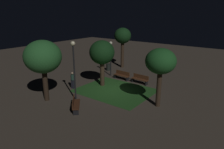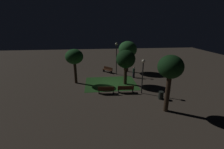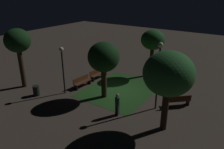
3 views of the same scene
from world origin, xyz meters
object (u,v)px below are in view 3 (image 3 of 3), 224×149
Objects in this scene: bench_corner at (82,81)px; tree_lawn_side at (104,58)px; tree_back_right at (168,74)px; pedestrian at (117,104)px; lamp_post_plaza_east at (159,65)px; tree_right_canopy at (18,42)px; tree_back_left at (153,41)px; bench_by_lamp at (98,74)px; trash_bin at (36,91)px; lamp_post_plaza_west at (62,62)px; bench_lawn_edge at (178,100)px.

bench_corner is 3.90m from tree_lawn_side.
tree_back_right is at bearing 77.38° from bench_corner.
pedestrian is (2.15, 5.07, 0.37)m from bench_corner.
lamp_post_plaza_east is at bearing -145.07° from tree_back_right.
tree_lawn_side is 2.75× the size of pedestrian.
tree_back_left is (-8.74, 7.99, -0.48)m from tree_right_canopy.
bench_by_lamp is 1.00× the size of bench_corner.
tree_right_canopy is 6.18× the size of trash_bin.
tree_back_left is 8.73m from lamp_post_plaza_west.
tree_back_right is 3.06× the size of pedestrian.
bench_corner is at bearing -88.94° from lamp_post_plaza_east.
pedestrian reaches higher than bench_corner.
tree_lawn_side is 0.87× the size of tree_right_canopy.
tree_right_canopy is 3.15× the size of pedestrian.
pedestrian is at bearing 54.13° from tree_lawn_side.
lamp_post_plaza_west is 5.71m from pedestrian.
trash_bin is at bearing 77.48° from tree_right_canopy.
tree_back_right reaches higher than tree_back_left.
tree_lawn_side reaches higher than pedestrian.
bench_lawn_edge is 1.02× the size of pedestrian.
tree_back_left reaches higher than bench_by_lamp.
bench_by_lamp is 6.07m from tree_back_left.
lamp_post_plaza_east reaches higher than bench_lawn_edge.
lamp_post_plaza_east reaches higher than lamp_post_plaza_west.
tree_right_canopy reaches higher than bench_corner.
bench_lawn_edge is 0.33× the size of tree_back_right.
lamp_post_plaza_east is (-1.97, -1.38, -0.32)m from tree_back_right.
tree_back_right is (4.07, 8.23, 3.11)m from bench_by_lamp.
bench_corner is 8.19m from bench_lawn_edge.
lamp_post_plaza_east is at bearing 111.56° from trash_bin.
pedestrian reaches higher than bench_by_lamp.
tree_right_canopy is at bearing -56.12° from bench_corner.
bench_corner is 7.40m from lamp_post_plaza_east.
tree_lawn_side is 5.40× the size of trash_bin.
lamp_post_plaza_west is (3.97, -0.33, 2.21)m from bench_by_lamp.
trash_bin is (2.87, -4.64, -2.82)m from tree_lawn_side.
tree_back_right is at bearing 94.52° from tree_right_canopy.
tree_lawn_side is 0.99× the size of tree_back_left.
pedestrian is (-0.67, 9.27, -3.10)m from tree_right_canopy.
bench_by_lamp is at bearing 140.19° from tree_right_canopy.
trash_bin is at bearing -44.95° from lamp_post_plaza_west.
bench_lawn_edge is at bearing 108.84° from tree_right_canopy.
bench_lawn_edge is 0.37× the size of tree_lawn_side.
lamp_post_plaza_east is at bearing 73.00° from bench_by_lamp.
pedestrian is (0.31, -3.17, -2.74)m from tree_back_right.
bench_corner is at bearing -102.62° from tree_back_right.
tree_back_right is (1.38, 5.50, 0.36)m from tree_lawn_side.
tree_back_right is 5.99× the size of trash_bin.
pedestrian is at bearing -40.54° from bench_lawn_edge.
tree_lawn_side is at bearing 80.36° from bench_corner.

